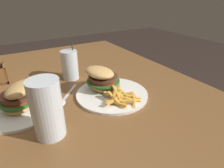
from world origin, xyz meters
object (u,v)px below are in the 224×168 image
object	(u,v)px
spoon	(59,103)
meal_plate_far	(19,102)
meal_plate_near	(106,85)
beer_glass	(47,111)
juice_glass	(70,66)

from	to	relation	value
spoon	meal_plate_far	xyz separation A→B (m)	(0.03, 0.12, 0.03)
meal_plate_near	spoon	size ratio (longest dim) A/B	1.73
meal_plate_near	spoon	bearing A→B (deg)	86.56
meal_plate_far	beer_glass	bearing A→B (deg)	-160.91
juice_glass	meal_plate_far	size ratio (longest dim) A/B	0.68
juice_glass	meal_plate_far	xyz separation A→B (m)	(-0.16, 0.23, -0.02)
beer_glass	juice_glass	bearing A→B (deg)	-28.18
juice_glass	spoon	distance (m)	0.23
meal_plate_near	beer_glass	xyz separation A→B (m)	(-0.12, 0.25, 0.04)
meal_plate_far	spoon	bearing A→B (deg)	-102.54
beer_glass	spoon	world-z (taller)	beer_glass
beer_glass	spoon	xyz separation A→B (m)	(0.14, -0.06, -0.07)
juice_glass	meal_plate_near	bearing A→B (deg)	-160.38
meal_plate_near	juice_glass	bearing A→B (deg)	19.62
meal_plate_near	spoon	distance (m)	0.19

